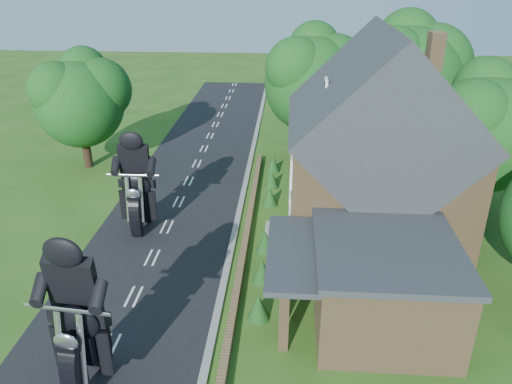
# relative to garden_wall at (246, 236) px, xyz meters

# --- Properties ---
(ground) EXTENTS (120.00, 120.00, 0.00)m
(ground) POSITION_rel_garden_wall_xyz_m (-4.30, -5.00, -0.20)
(ground) COLOR #2A5217
(ground) RESTS_ON ground
(road) EXTENTS (7.00, 80.00, 0.02)m
(road) POSITION_rel_garden_wall_xyz_m (-4.30, -5.00, -0.19)
(road) COLOR black
(road) RESTS_ON ground
(kerb) EXTENTS (0.30, 80.00, 0.12)m
(kerb) POSITION_rel_garden_wall_xyz_m (-0.65, -5.00, -0.14)
(kerb) COLOR gray
(kerb) RESTS_ON ground
(garden_wall) EXTENTS (0.30, 22.00, 0.40)m
(garden_wall) POSITION_rel_garden_wall_xyz_m (0.00, 0.00, 0.00)
(garden_wall) COLOR olive
(garden_wall) RESTS_ON ground
(house) EXTENTS (9.54, 8.64, 10.24)m
(house) POSITION_rel_garden_wall_xyz_m (6.19, 1.00, 4.14)
(house) COLOR olive
(house) RESTS_ON ground
(annex) EXTENTS (7.05, 5.94, 3.44)m
(annex) POSITION_rel_garden_wall_xyz_m (5.57, -5.80, 1.57)
(annex) COLOR olive
(annex) RESTS_ON ground
(tree_house_right) EXTENTS (6.51, 6.00, 8.40)m
(tree_house_right) POSITION_rel_garden_wall_xyz_m (12.35, 3.62, 4.99)
(tree_house_right) COLOR black
(tree_house_right) RESTS_ON ground
(tree_behind_house) EXTENTS (7.81, 7.20, 10.08)m
(tree_behind_house) POSITION_rel_garden_wall_xyz_m (9.88, 11.14, 6.03)
(tree_behind_house) COLOR black
(tree_behind_house) RESTS_ON ground
(tree_behind_left) EXTENTS (6.94, 6.40, 9.16)m
(tree_behind_left) POSITION_rel_garden_wall_xyz_m (3.86, 12.13, 5.53)
(tree_behind_left) COLOR black
(tree_behind_left) RESTS_ON ground
(tree_far_road) EXTENTS (6.08, 5.60, 7.84)m
(tree_far_road) POSITION_rel_garden_wall_xyz_m (-11.16, 9.11, 4.64)
(tree_far_road) COLOR black
(tree_far_road) RESTS_ON ground
(shrub_a) EXTENTS (0.90, 0.90, 1.10)m
(shrub_a) POSITION_rel_garden_wall_xyz_m (1.00, -6.00, 0.35)
(shrub_a) COLOR #123B14
(shrub_a) RESTS_ON ground
(shrub_b) EXTENTS (0.90, 0.90, 1.10)m
(shrub_b) POSITION_rel_garden_wall_xyz_m (1.00, -3.50, 0.35)
(shrub_b) COLOR #123B14
(shrub_b) RESTS_ON ground
(shrub_c) EXTENTS (0.90, 0.90, 1.10)m
(shrub_c) POSITION_rel_garden_wall_xyz_m (1.00, -1.00, 0.35)
(shrub_c) COLOR #123B14
(shrub_c) RESTS_ON ground
(shrub_d) EXTENTS (0.90, 0.90, 1.10)m
(shrub_d) POSITION_rel_garden_wall_xyz_m (1.00, 4.00, 0.35)
(shrub_d) COLOR #123B14
(shrub_d) RESTS_ON ground
(shrub_e) EXTENTS (0.90, 0.90, 1.10)m
(shrub_e) POSITION_rel_garden_wall_xyz_m (1.00, 6.50, 0.35)
(shrub_e) COLOR #123B14
(shrub_e) RESTS_ON ground
(shrub_f) EXTENTS (0.90, 0.90, 1.10)m
(shrub_f) POSITION_rel_garden_wall_xyz_m (1.00, 9.00, 0.35)
(shrub_f) COLOR #123B14
(shrub_f) RESTS_ON ground
(motorcycle_lead) EXTENTS (0.65, 1.88, 1.72)m
(motorcycle_lead) POSITION_rel_garden_wall_xyz_m (-4.32, -9.75, 0.66)
(motorcycle_lead) COLOR black
(motorcycle_lead) RESTS_ON ground
(motorcycle_follow) EXTENTS (0.46, 1.75, 1.62)m
(motorcycle_follow) POSITION_rel_garden_wall_xyz_m (-5.53, 0.64, 0.61)
(motorcycle_follow) COLOR black
(motorcycle_follow) RESTS_ON ground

